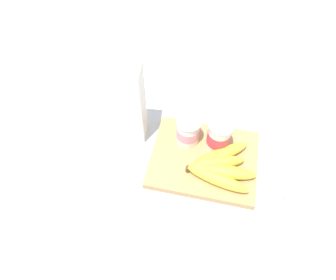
% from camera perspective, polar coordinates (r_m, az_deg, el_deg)
% --- Properties ---
extents(ground_plane, '(2.40, 2.40, 0.00)m').
position_cam_1_polar(ground_plane, '(0.87, 6.42, -3.88)').
color(ground_plane, silver).
extents(cutting_board, '(0.29, 0.24, 0.02)m').
position_cam_1_polar(cutting_board, '(0.86, 6.48, -3.51)').
color(cutting_board, tan).
rests_on(cutting_board, ground_plane).
extents(cereal_box, '(0.21, 0.09, 0.25)m').
position_cam_1_polar(cereal_box, '(0.85, -11.64, 6.84)').
color(cereal_box, white).
rests_on(cereal_box, ground_plane).
extents(yogurt_cup_front, '(0.07, 0.07, 0.09)m').
position_cam_1_polar(yogurt_cup_front, '(0.85, 3.55, 1.71)').
color(yogurt_cup_front, white).
rests_on(yogurt_cup_front, cutting_board).
extents(yogurt_cup_back, '(0.07, 0.07, 0.10)m').
position_cam_1_polar(yogurt_cup_back, '(0.84, 9.21, 0.71)').
color(yogurt_cup_back, white).
rests_on(yogurt_cup_back, cutting_board).
extents(banana_bunch, '(0.19, 0.18, 0.04)m').
position_cam_1_polar(banana_bunch, '(0.82, 9.22, -4.87)').
color(banana_bunch, yellow).
rests_on(banana_bunch, cutting_board).
extents(spoon, '(0.08, 0.12, 0.01)m').
position_cam_1_polar(spoon, '(0.87, 20.48, -8.42)').
color(spoon, silver).
rests_on(spoon, ground_plane).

